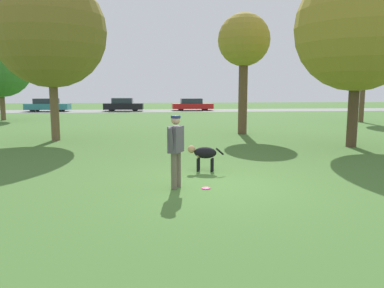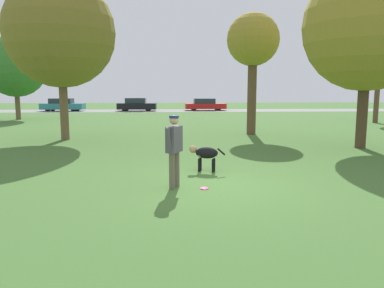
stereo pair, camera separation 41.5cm
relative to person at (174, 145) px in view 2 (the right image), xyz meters
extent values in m
plane|color=#426B2D|center=(1.00, 0.16, -1.00)|extent=(120.00, 120.00, 0.00)
cube|color=gray|center=(1.00, 33.16, -1.00)|extent=(120.00, 6.00, 0.01)
cylinder|color=#665B4C|center=(0.06, 0.11, -0.58)|extent=(0.18, 0.18, 0.84)
cylinder|color=#665B4C|center=(-0.06, -0.11, -0.58)|extent=(0.18, 0.18, 0.84)
cube|color=#514C56|center=(0.00, 0.00, 0.14)|extent=(0.40, 0.50, 0.60)
cylinder|color=#514C56|center=(0.12, 0.23, 0.14)|extent=(0.18, 0.23, 0.60)
cylinder|color=#514C56|center=(-0.12, -0.23, 0.14)|extent=(0.18, 0.23, 0.60)
sphere|color=tan|center=(0.00, 0.00, 0.57)|extent=(0.28, 0.28, 0.21)
cylinder|color=navy|center=(0.00, 0.00, 0.65)|extent=(0.30, 0.30, 0.06)
ellipsoid|color=black|center=(0.92, 1.73, -0.48)|extent=(0.69, 0.48, 0.32)
ellipsoid|color=tan|center=(0.76, 1.78, -0.53)|extent=(0.23, 0.26, 0.17)
sphere|color=tan|center=(0.55, 1.85, -0.39)|extent=(0.27, 0.27, 0.22)
cylinder|color=black|center=(0.71, 1.71, -0.82)|extent=(0.09, 0.09, 0.37)
cylinder|color=black|center=(0.76, 1.87, -0.82)|extent=(0.09, 0.09, 0.37)
cylinder|color=black|center=(1.08, 1.59, -0.82)|extent=(0.09, 0.09, 0.37)
cylinder|color=black|center=(1.13, 1.76, -0.82)|extent=(0.09, 0.09, 0.37)
cylinder|color=black|center=(1.31, 1.62, -0.43)|extent=(0.24, 0.11, 0.21)
cylinder|color=#E52366|center=(0.68, -0.13, -0.99)|extent=(0.20, 0.20, 0.02)
torus|color=#E52366|center=(0.68, -0.13, -0.99)|extent=(0.20, 0.20, 0.02)
cylinder|color=brown|center=(-4.89, 8.88, 0.47)|extent=(0.37, 0.37, 2.95)
sphere|color=olive|center=(-4.89, 8.88, 3.76)|extent=(4.83, 4.83, 4.83)
cylinder|color=brown|center=(14.16, 16.69, 0.64)|extent=(0.34, 0.34, 3.30)
sphere|color=#4C8938|center=(14.16, 16.69, 3.52)|extent=(3.29, 3.29, 3.29)
cylinder|color=brown|center=(-11.81, 21.23, 0.15)|extent=(0.36, 0.36, 2.31)
sphere|color=#38752D|center=(-11.81, 21.23, 3.04)|extent=(4.62, 4.62, 4.62)
cylinder|color=brown|center=(4.08, 10.52, 0.88)|extent=(0.45, 0.45, 3.78)
sphere|color=olive|center=(4.08, 10.52, 3.76)|extent=(2.63, 2.63, 2.63)
cylinder|color=#4C3826|center=(7.36, 5.66, 0.40)|extent=(0.40, 0.40, 2.80)
sphere|color=olive|center=(7.36, 5.66, 3.60)|extent=(4.81, 4.81, 4.81)
cube|color=teal|center=(-11.67, 32.97, -0.48)|extent=(4.56, 1.92, 0.63)
cube|color=#232D38|center=(-11.81, 32.98, 0.11)|extent=(2.39, 1.61, 0.54)
cylinder|color=black|center=(-10.30, 33.71, -0.70)|extent=(0.61, 0.22, 0.61)
cylinder|color=black|center=(-10.34, 32.16, -0.70)|extent=(0.61, 0.22, 0.61)
cylinder|color=black|center=(-13.00, 33.79, -0.70)|extent=(0.61, 0.22, 0.61)
cylinder|color=black|center=(-13.04, 32.23, -0.70)|extent=(0.61, 0.22, 0.61)
cube|color=black|center=(-3.66, 32.80, -0.48)|extent=(4.22, 1.96, 0.66)
cube|color=#232D38|center=(-3.79, 32.80, 0.13)|extent=(2.22, 1.64, 0.56)
cylinder|color=black|center=(-2.39, 33.55, -0.72)|extent=(0.57, 0.22, 0.57)
cylinder|color=black|center=(-2.44, 31.97, -0.72)|extent=(0.57, 0.22, 0.57)
cylinder|color=black|center=(-4.89, 33.63, -0.72)|extent=(0.57, 0.22, 0.57)
cylinder|color=black|center=(-4.94, 32.05, -0.72)|extent=(0.57, 0.22, 0.57)
cube|color=red|center=(3.90, 33.45, -0.51)|extent=(4.54, 1.91, 0.58)
cube|color=#232D38|center=(3.76, 33.45, 0.06)|extent=(2.37, 1.62, 0.55)
cylinder|color=black|center=(5.24, 34.27, -0.71)|extent=(0.59, 0.21, 0.59)
cylinder|color=black|center=(5.26, 32.68, -0.71)|extent=(0.59, 0.21, 0.59)
cylinder|color=black|center=(2.53, 34.23, -0.71)|extent=(0.59, 0.21, 0.59)
cylinder|color=black|center=(2.56, 32.63, -0.71)|extent=(0.59, 0.21, 0.59)
camera|label=1|loc=(-0.50, -8.42, 1.24)|focal=35.00mm
camera|label=2|loc=(-0.09, -8.45, 1.24)|focal=35.00mm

